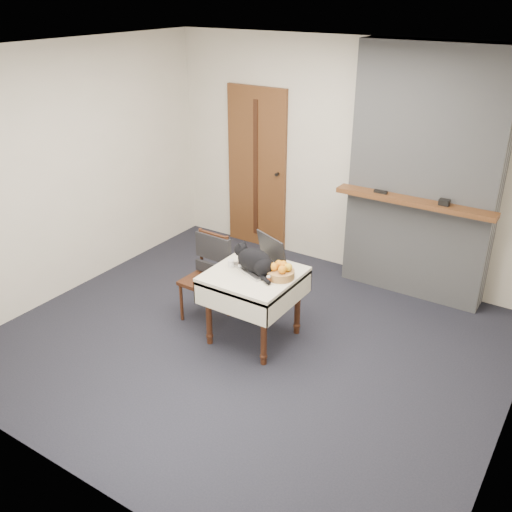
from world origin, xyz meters
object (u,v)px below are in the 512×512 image
Objects in this scene: cat at (256,261)px; pill_bottle at (269,279)px; side_table at (254,284)px; laptop at (263,260)px; cream_jar at (231,263)px; fruit_basket at (281,272)px; door at (257,169)px; chair at (209,265)px.

cat reaches higher than pill_bottle.
laptop reaches higher than side_table.
fruit_basket reaches higher than cream_jar.
pill_bottle is 0.15m from fruit_basket.
door is 2.13m from cream_jar.
side_table is 1.54× the size of cat.
door is 2.26m from side_table.
fruit_basket is (0.49, 0.07, 0.02)m from cream_jar.
chair reaches higher than cream_jar.
laptop is 0.66m from chair.
side_table is 0.31m from fruit_basket.
cat is (0.01, 0.02, 0.22)m from side_table.
chair is at bearing 164.84° from pill_bottle.
cream_jar is 0.27× the size of fruit_basket.
fruit_basket is (0.24, -0.08, -0.02)m from laptop.
laptop is at bearing 83.35° from side_table.
side_table is 1.54× the size of laptop.
cream_jar is at bearing -63.60° from door.
side_table is at bearing -73.86° from laptop.
laptop is (1.20, -1.75, -0.23)m from door.
pill_bottle is (0.20, -0.22, -0.04)m from laptop.
pill_bottle is at bearing -9.99° from cream_jar.
side_table is 11.69× the size of pill_bottle.
side_table is 0.88× the size of chair.
door is at bearing 110.19° from chair.
cream_jar is at bearing -177.20° from side_table.
laptop is 0.57× the size of chair.
chair reaches higher than pill_bottle.
fruit_basket is 0.88m from chair.
door is at bearing 116.40° from cream_jar.
laptop is 7.58× the size of pill_bottle.
side_table is at bearing -10.08° from chair.
cat is (-0.01, -0.11, 0.03)m from laptop.
door reaches higher than pill_bottle.
pill_bottle is (0.21, -0.11, -0.08)m from cat.
laptop reaches higher than chair.
door is 1.89m from chair.
cat is at bearing 6.85° from cream_jar.
chair is (-0.82, 0.22, -0.17)m from pill_bottle.
cream_jar is 0.08× the size of chair.
pill_bottle is at bearing -54.65° from door.
fruit_basket reaches higher than side_table.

